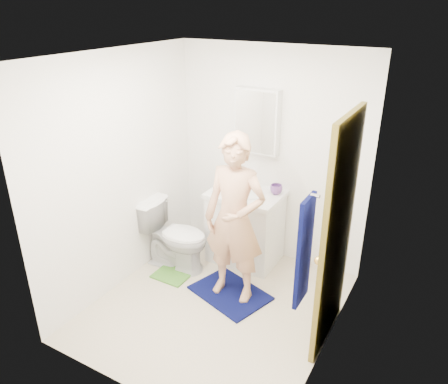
# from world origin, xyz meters

# --- Properties ---
(floor) EXTENTS (2.20, 2.40, 0.02)m
(floor) POSITION_xyz_m (0.00, 0.00, -0.01)
(floor) COLOR beige
(floor) RESTS_ON ground
(ceiling) EXTENTS (2.20, 2.40, 0.02)m
(ceiling) POSITION_xyz_m (0.00, 0.00, 2.41)
(ceiling) COLOR white
(ceiling) RESTS_ON ground
(wall_back) EXTENTS (2.20, 0.02, 2.40)m
(wall_back) POSITION_xyz_m (0.00, 1.21, 1.20)
(wall_back) COLOR white
(wall_back) RESTS_ON ground
(wall_front) EXTENTS (2.20, 0.02, 2.40)m
(wall_front) POSITION_xyz_m (0.00, -1.21, 1.20)
(wall_front) COLOR white
(wall_front) RESTS_ON ground
(wall_left) EXTENTS (0.02, 2.40, 2.40)m
(wall_left) POSITION_xyz_m (-1.11, 0.00, 1.20)
(wall_left) COLOR white
(wall_left) RESTS_ON ground
(wall_right) EXTENTS (0.02, 2.40, 2.40)m
(wall_right) POSITION_xyz_m (1.11, 0.00, 1.20)
(wall_right) COLOR white
(wall_right) RESTS_ON ground
(vanity_cabinet) EXTENTS (0.75, 0.55, 0.80)m
(vanity_cabinet) POSITION_xyz_m (-0.15, 0.91, 0.40)
(vanity_cabinet) COLOR white
(vanity_cabinet) RESTS_ON floor
(countertop) EXTENTS (0.79, 0.59, 0.05)m
(countertop) POSITION_xyz_m (-0.15, 0.91, 0.83)
(countertop) COLOR white
(countertop) RESTS_ON vanity_cabinet
(sink_basin) EXTENTS (0.40, 0.40, 0.03)m
(sink_basin) POSITION_xyz_m (-0.15, 0.91, 0.84)
(sink_basin) COLOR white
(sink_basin) RESTS_ON countertop
(faucet) EXTENTS (0.03, 0.03, 0.12)m
(faucet) POSITION_xyz_m (-0.15, 1.09, 0.91)
(faucet) COLOR silver
(faucet) RESTS_ON countertop
(medicine_cabinet) EXTENTS (0.50, 0.12, 0.70)m
(medicine_cabinet) POSITION_xyz_m (-0.15, 1.14, 1.60)
(medicine_cabinet) COLOR white
(medicine_cabinet) RESTS_ON wall_back
(mirror_panel) EXTENTS (0.46, 0.01, 0.66)m
(mirror_panel) POSITION_xyz_m (-0.15, 1.08, 1.60)
(mirror_panel) COLOR white
(mirror_panel) RESTS_ON wall_back
(door) EXTENTS (0.05, 0.80, 2.05)m
(door) POSITION_xyz_m (1.07, 0.15, 1.02)
(door) COLOR olive
(door) RESTS_ON ground
(door_knob) EXTENTS (0.07, 0.07, 0.07)m
(door_knob) POSITION_xyz_m (1.03, -0.17, 0.95)
(door_knob) COLOR gold
(door_knob) RESTS_ON door
(towel) EXTENTS (0.03, 0.24, 0.80)m
(towel) POSITION_xyz_m (1.03, -0.57, 1.25)
(towel) COLOR #060A3F
(towel) RESTS_ON wall_right
(towel_hook) EXTENTS (0.06, 0.02, 0.02)m
(towel_hook) POSITION_xyz_m (1.07, -0.57, 1.67)
(towel_hook) COLOR silver
(towel_hook) RESTS_ON wall_right
(toilet) EXTENTS (0.78, 0.47, 0.78)m
(toilet) POSITION_xyz_m (-0.76, 0.40, 0.39)
(toilet) COLOR white
(toilet) RESTS_ON floor
(bath_mat) EXTENTS (0.89, 0.75, 0.02)m
(bath_mat) POSITION_xyz_m (0.03, 0.24, 0.01)
(bath_mat) COLOR #060A3F
(bath_mat) RESTS_ON floor
(green_rug) EXTENTS (0.39, 0.33, 0.02)m
(green_rug) POSITION_xyz_m (-0.69, 0.21, 0.01)
(green_rug) COLOR #4E9230
(green_rug) RESTS_ON floor
(soap_dispenser) EXTENTS (0.10, 0.10, 0.18)m
(soap_dispenser) POSITION_xyz_m (-0.39, 0.85, 0.94)
(soap_dispenser) COLOR #B16653
(soap_dispenser) RESTS_ON countertop
(toothbrush_cup) EXTENTS (0.14, 0.14, 0.11)m
(toothbrush_cup) POSITION_xyz_m (0.15, 1.04, 0.90)
(toothbrush_cup) COLOR #6F4190
(toothbrush_cup) RESTS_ON countertop
(man) EXTENTS (0.64, 0.44, 1.70)m
(man) POSITION_xyz_m (0.07, 0.25, 0.87)
(man) COLOR tan
(man) RESTS_ON bath_mat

